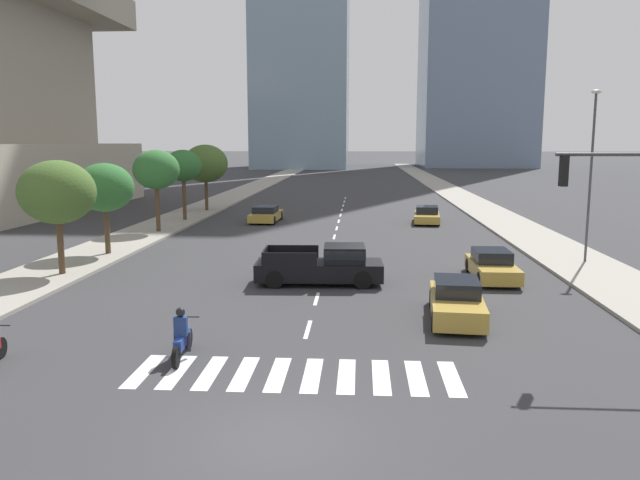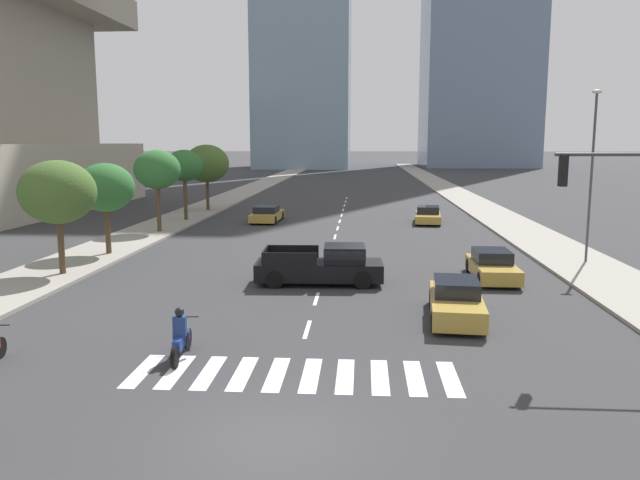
{
  "view_description": "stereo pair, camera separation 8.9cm",
  "coord_description": "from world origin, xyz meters",
  "px_view_note": "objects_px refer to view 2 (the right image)",
  "views": [
    {
      "loc": [
        1.67,
        -11.82,
        6.03
      ],
      "look_at": [
        0.0,
        13.64,
        2.0
      ],
      "focal_mm": 34.92,
      "sensor_mm": 36.0,
      "label": 1
    },
    {
      "loc": [
        1.76,
        -11.81,
        6.03
      ],
      "look_at": [
        0.0,
        13.64,
        2.0
      ],
      "focal_mm": 34.92,
      "sensor_mm": 36.0,
      "label": 2
    }
  ],
  "objects_px": {
    "street_tree_fifth": "(207,164)",
    "street_tree_second": "(106,188)",
    "motorcycle_trailing": "(181,338)",
    "sedan_gold_0": "(428,215)",
    "street_lamp_east": "(592,165)",
    "street_tree_nearest": "(58,192)",
    "street_tree_third": "(157,170)",
    "street_tree_fourth": "(184,166)",
    "sedan_gold_1": "(267,214)",
    "sedan_gold_2": "(492,266)",
    "sedan_gold_3": "(456,301)",
    "pickup_truck": "(325,265)"
  },
  "relations": [
    {
      "from": "sedan_gold_0",
      "to": "street_tree_third",
      "type": "bearing_deg",
      "value": -64.85
    },
    {
      "from": "street_tree_nearest",
      "to": "sedan_gold_1",
      "type": "bearing_deg",
      "value": 72.7
    },
    {
      "from": "motorcycle_trailing",
      "to": "street_tree_fourth",
      "type": "xyz_separation_m",
      "value": [
        -8.47,
        30.02,
        3.65
      ]
    },
    {
      "from": "pickup_truck",
      "to": "street_lamp_east",
      "type": "bearing_deg",
      "value": 19.95
    },
    {
      "from": "sedan_gold_1",
      "to": "street_tree_third",
      "type": "relative_size",
      "value": 0.88
    },
    {
      "from": "street_tree_fourth",
      "to": "street_tree_fifth",
      "type": "height_order",
      "value": "street_tree_fifth"
    },
    {
      "from": "street_lamp_east",
      "to": "street_tree_nearest",
      "type": "xyz_separation_m",
      "value": [
        -24.64,
        -4.54,
        -1.12
      ]
    },
    {
      "from": "street_tree_second",
      "to": "sedan_gold_2",
      "type": "bearing_deg",
      "value": -12.83
    },
    {
      "from": "sedan_gold_0",
      "to": "street_tree_fifth",
      "type": "xyz_separation_m",
      "value": [
        -18.42,
        6.53,
        3.6
      ]
    },
    {
      "from": "street_tree_fifth",
      "to": "sedan_gold_0",
      "type": "bearing_deg",
      "value": -19.52
    },
    {
      "from": "sedan_gold_1",
      "to": "street_tree_third",
      "type": "xyz_separation_m",
      "value": [
        -6.24,
        -6.48,
        3.65
      ]
    },
    {
      "from": "sedan_gold_1",
      "to": "sedan_gold_2",
      "type": "distance_m",
      "value": 23.25
    },
    {
      "from": "sedan_gold_2",
      "to": "street_lamp_east",
      "type": "distance_m",
      "value": 7.85
    },
    {
      "from": "sedan_gold_2",
      "to": "street_tree_nearest",
      "type": "relative_size",
      "value": 0.86
    },
    {
      "from": "sedan_gold_0",
      "to": "street_lamp_east",
      "type": "relative_size",
      "value": 0.55
    },
    {
      "from": "sedan_gold_2",
      "to": "street_tree_second",
      "type": "distance_m",
      "value": 20.02
    },
    {
      "from": "sedan_gold_0",
      "to": "street_tree_nearest",
      "type": "height_order",
      "value": "street_tree_nearest"
    },
    {
      "from": "motorcycle_trailing",
      "to": "street_tree_fifth",
      "type": "height_order",
      "value": "street_tree_fifth"
    },
    {
      "from": "sedan_gold_1",
      "to": "sedan_gold_2",
      "type": "xyz_separation_m",
      "value": [
        13.05,
        -19.25,
        0.03
      ]
    },
    {
      "from": "sedan_gold_1",
      "to": "street_tree_nearest",
      "type": "distance_m",
      "value": 21.22
    },
    {
      "from": "sedan_gold_3",
      "to": "sedan_gold_1",
      "type": "bearing_deg",
      "value": -152.81
    },
    {
      "from": "pickup_truck",
      "to": "sedan_gold_3",
      "type": "bearing_deg",
      "value": -48.59
    },
    {
      "from": "sedan_gold_1",
      "to": "street_tree_fourth",
      "type": "height_order",
      "value": "street_tree_fourth"
    },
    {
      "from": "pickup_truck",
      "to": "street_tree_fifth",
      "type": "height_order",
      "value": "street_tree_fifth"
    },
    {
      "from": "pickup_truck",
      "to": "sedan_gold_2",
      "type": "bearing_deg",
      "value": 8.69
    },
    {
      "from": "sedan_gold_0",
      "to": "street_tree_fourth",
      "type": "bearing_deg",
      "value": -83.58
    },
    {
      "from": "sedan_gold_0",
      "to": "street_lamp_east",
      "type": "bearing_deg",
      "value": 27.17
    },
    {
      "from": "street_tree_fifth",
      "to": "street_tree_second",
      "type": "bearing_deg",
      "value": -90.0
    },
    {
      "from": "sedan_gold_1",
      "to": "street_tree_fifth",
      "type": "xyz_separation_m",
      "value": [
        -6.24,
        6.65,
        3.6
      ]
    },
    {
      "from": "sedan_gold_2",
      "to": "street_tree_third",
      "type": "relative_size",
      "value": 0.82
    },
    {
      "from": "sedan_gold_2",
      "to": "sedan_gold_3",
      "type": "bearing_deg",
      "value": -21.18
    },
    {
      "from": "street_lamp_east",
      "to": "street_tree_third",
      "type": "distance_m",
      "value": 26.24
    },
    {
      "from": "street_tree_nearest",
      "to": "street_lamp_east",
      "type": "bearing_deg",
      "value": 10.44
    },
    {
      "from": "sedan_gold_0",
      "to": "street_tree_fourth",
      "type": "distance_m",
      "value": 18.78
    },
    {
      "from": "sedan_gold_2",
      "to": "street_tree_fourth",
      "type": "distance_m",
      "value": 27.35
    },
    {
      "from": "street_tree_second",
      "to": "street_tree_third",
      "type": "distance_m",
      "value": 8.39
    },
    {
      "from": "pickup_truck",
      "to": "sedan_gold_0",
      "type": "xyz_separation_m",
      "value": [
        6.46,
        20.79,
        -0.24
      ]
    },
    {
      "from": "sedan_gold_2",
      "to": "street_tree_fifth",
      "type": "distance_m",
      "value": 32.49
    },
    {
      "from": "sedan_gold_1",
      "to": "street_lamp_east",
      "type": "relative_size",
      "value": 0.57
    },
    {
      "from": "pickup_truck",
      "to": "street_tree_fifth",
      "type": "distance_m",
      "value": 30.01
    },
    {
      "from": "street_lamp_east",
      "to": "street_tree_third",
      "type": "height_order",
      "value": "street_lamp_east"
    },
    {
      "from": "sedan_gold_0",
      "to": "motorcycle_trailing",
      "type": "bearing_deg",
      "value": -12.72
    },
    {
      "from": "sedan_gold_3",
      "to": "street_tree_third",
      "type": "height_order",
      "value": "street_tree_third"
    },
    {
      "from": "sedan_gold_3",
      "to": "street_tree_second",
      "type": "bearing_deg",
      "value": -117.98
    },
    {
      "from": "sedan_gold_1",
      "to": "street_tree_nearest",
      "type": "bearing_deg",
      "value": 165.09
    },
    {
      "from": "sedan_gold_3",
      "to": "street_tree_second",
      "type": "height_order",
      "value": "street_tree_second"
    },
    {
      "from": "street_tree_second",
      "to": "street_tree_fifth",
      "type": "distance_m",
      "value": 21.51
    },
    {
      "from": "street_tree_second",
      "to": "street_tree_third",
      "type": "bearing_deg",
      "value": 90.0
    },
    {
      "from": "sedan_gold_0",
      "to": "street_tree_third",
      "type": "relative_size",
      "value": 0.85
    },
    {
      "from": "sedan_gold_0",
      "to": "sedan_gold_3",
      "type": "distance_m",
      "value": 25.87
    }
  ]
}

